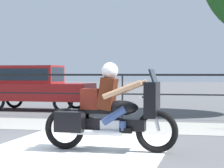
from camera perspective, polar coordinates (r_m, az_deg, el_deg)
The scene contains 6 objects.
ground_plane at distance 7.89m, azimuth -6.62°, elevation -8.38°, with size 120.00×120.00×0.00m, color #565659.
sidewalk_band at distance 11.12m, azimuth -0.63°, elevation -5.49°, with size 44.00×2.40×0.01m, color #99968E.
crosswalk_band at distance 7.61m, azimuth -5.04°, elevation -8.71°, with size 3.12×6.00×0.01m, color silver.
fence_railing at distance 12.87m, azimuth 1.37°, elevation 0.07°, with size 36.00×0.05×1.32m.
motorcycle at distance 7.52m, azimuth -0.33°, elevation -3.66°, with size 2.36×0.76×1.53m.
parked_car at distance 16.05m, azimuth -10.11°, elevation -0.08°, with size 4.04×1.60×1.62m.
Camera 1 is at (2.64, -7.32, 1.34)m, focal length 70.00 mm.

